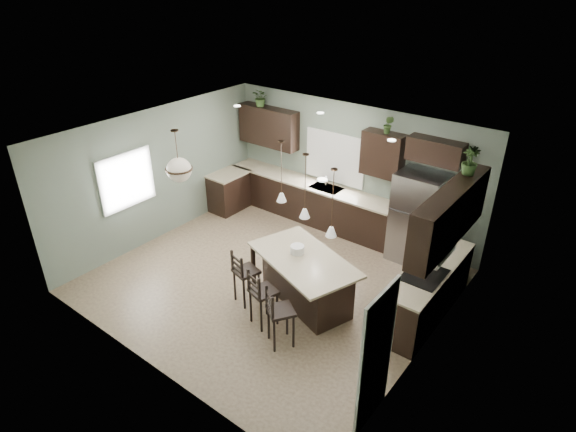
{
  "coord_description": "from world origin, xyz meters",
  "views": [
    {
      "loc": [
        4.81,
        -5.71,
        5.35
      ],
      "look_at": [
        0.1,
        0.4,
        1.25
      ],
      "focal_mm": 30.0,
      "sensor_mm": 36.0,
      "label": 1
    }
  ],
  "objects_px": {
    "bar_stool_left": "(246,277)",
    "bar_stool_center": "(264,297)",
    "refrigerator": "(417,218)",
    "kitchen_island": "(303,281)",
    "serving_dish": "(297,249)",
    "plant_back_left": "(261,98)",
    "bar_stool_right": "(281,317)"
  },
  "relations": [
    {
      "from": "refrigerator",
      "to": "bar_stool_left",
      "type": "distance_m",
      "value": 3.55
    },
    {
      "from": "kitchen_island",
      "to": "bar_stool_left",
      "type": "distance_m",
      "value": 0.99
    },
    {
      "from": "plant_back_left",
      "to": "serving_dish",
      "type": "bearing_deg",
      "value": -41.21
    },
    {
      "from": "serving_dish",
      "to": "bar_stool_center",
      "type": "height_order",
      "value": "serving_dish"
    },
    {
      "from": "serving_dish",
      "to": "plant_back_left",
      "type": "bearing_deg",
      "value": 138.79
    },
    {
      "from": "bar_stool_left",
      "to": "bar_stool_center",
      "type": "relative_size",
      "value": 0.98
    },
    {
      "from": "bar_stool_center",
      "to": "plant_back_left",
      "type": "relative_size",
      "value": 2.6
    },
    {
      "from": "serving_dish",
      "to": "plant_back_left",
      "type": "height_order",
      "value": "plant_back_left"
    },
    {
      "from": "bar_stool_right",
      "to": "bar_stool_center",
      "type": "bearing_deg",
      "value": -167.63
    },
    {
      "from": "serving_dish",
      "to": "plant_back_left",
      "type": "distance_m",
      "value": 4.31
    },
    {
      "from": "bar_stool_left",
      "to": "bar_stool_right",
      "type": "distance_m",
      "value": 1.23
    },
    {
      "from": "bar_stool_right",
      "to": "plant_back_left",
      "type": "xyz_separation_m",
      "value": [
        -3.53,
        3.74,
        2.08
      ]
    },
    {
      "from": "bar_stool_left",
      "to": "bar_stool_right",
      "type": "xyz_separation_m",
      "value": [
        1.13,
        -0.47,
        0.0
      ]
    },
    {
      "from": "bar_stool_left",
      "to": "bar_stool_center",
      "type": "xyz_separation_m",
      "value": [
        0.62,
        -0.27,
        0.01
      ]
    },
    {
      "from": "kitchen_island",
      "to": "bar_stool_right",
      "type": "bearing_deg",
      "value": -52.86
    },
    {
      "from": "refrigerator",
      "to": "bar_stool_left",
      "type": "relative_size",
      "value": 1.78
    },
    {
      "from": "refrigerator",
      "to": "bar_stool_center",
      "type": "distance_m",
      "value": 3.55
    },
    {
      "from": "serving_dish",
      "to": "bar_stool_right",
      "type": "relative_size",
      "value": 0.23
    },
    {
      "from": "refrigerator",
      "to": "serving_dish",
      "type": "bearing_deg",
      "value": -114.07
    },
    {
      "from": "refrigerator",
      "to": "kitchen_island",
      "type": "bearing_deg",
      "value": -109.79
    },
    {
      "from": "kitchen_island",
      "to": "bar_stool_center",
      "type": "bearing_deg",
      "value": -83.05
    },
    {
      "from": "refrigerator",
      "to": "bar_stool_right",
      "type": "height_order",
      "value": "refrigerator"
    },
    {
      "from": "bar_stool_center",
      "to": "plant_back_left",
      "type": "xyz_separation_m",
      "value": [
        -3.01,
        3.54,
        2.07
      ]
    },
    {
      "from": "serving_dish",
      "to": "refrigerator",
      "type": "bearing_deg",
      "value": 65.93
    },
    {
      "from": "bar_stool_right",
      "to": "plant_back_left",
      "type": "relative_size",
      "value": 2.56
    },
    {
      "from": "bar_stool_center",
      "to": "bar_stool_right",
      "type": "height_order",
      "value": "bar_stool_center"
    },
    {
      "from": "bar_stool_left",
      "to": "plant_back_left",
      "type": "distance_m",
      "value": 4.56
    },
    {
      "from": "bar_stool_left",
      "to": "bar_stool_center",
      "type": "distance_m",
      "value": 0.67
    },
    {
      "from": "serving_dish",
      "to": "bar_stool_center",
      "type": "relative_size",
      "value": 0.23
    },
    {
      "from": "serving_dish",
      "to": "bar_stool_right",
      "type": "xyz_separation_m",
      "value": [
        0.52,
        -1.11,
        -0.47
      ]
    },
    {
      "from": "kitchen_island",
      "to": "serving_dish",
      "type": "bearing_deg",
      "value": 180.0
    },
    {
      "from": "refrigerator",
      "to": "kitchen_island",
      "type": "distance_m",
      "value": 2.71
    }
  ]
}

